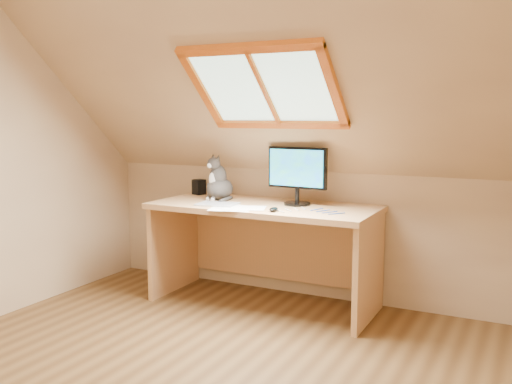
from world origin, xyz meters
The scene contains 10 objects.
ground centered at (0.00, 0.00, 0.00)m, with size 3.50×3.50×0.00m, color brown.
room_shell centered at (0.00, -0.09, 1.43)m, with size 3.52×3.52×2.41m.
desk centered at (-0.17, 1.45, 0.54)m, with size 1.69×0.74×0.77m.
monitor centered at (0.06, 1.47, 1.02)m, with size 0.47×0.20×0.43m.
cat centered at (-0.59, 1.44, 0.90)m, with size 0.27×0.30×0.37m.
desk_speaker centered at (-0.90, 1.63, 0.84)m, with size 0.09×0.09×0.13m, color black.
graphics_tablet centered at (-0.47, 1.20, 0.78)m, with size 0.29×0.21×0.01m, color #B2B2B7.
mouse centered at (0.03, 1.13, 0.79)m, with size 0.05×0.10×0.03m, color black.
papers centered at (-0.24, 1.12, 0.78)m, with size 0.35×0.30×0.01m.
cables centered at (0.27, 1.26, 0.78)m, with size 0.51×0.26×0.01m.
Camera 1 is at (1.67, -2.41, 1.45)m, focal length 40.00 mm.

